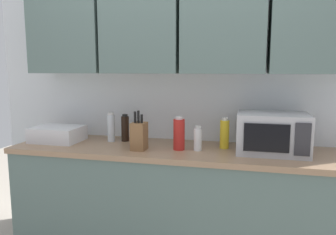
{
  "coord_description": "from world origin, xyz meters",
  "views": [
    {
      "loc": [
        0.49,
        -2.62,
        1.48
      ],
      "look_at": [
        -0.08,
        -0.25,
        1.12
      ],
      "focal_mm": 35.0,
      "sensor_mm": 36.0,
      "label": 1
    }
  ],
  "objects_px": {
    "dish_rack": "(58,134)",
    "knife_block": "(139,136)",
    "bottle_soy_dark": "(125,128)",
    "bottle_clear_tall": "(111,127)",
    "microwave": "(272,133)",
    "bottle_white_jar": "(198,139)",
    "bottle_yellow_mustard": "(224,134)",
    "bottle_red_sauce": "(179,134)"
  },
  "relations": [
    {
      "from": "bottle_red_sauce",
      "to": "bottle_clear_tall",
      "type": "height_order",
      "value": "bottle_red_sauce"
    },
    {
      "from": "bottle_white_jar",
      "to": "bottle_clear_tall",
      "type": "relative_size",
      "value": 0.75
    },
    {
      "from": "bottle_yellow_mustard",
      "to": "bottle_white_jar",
      "type": "bearing_deg",
      "value": -146.91
    },
    {
      "from": "microwave",
      "to": "bottle_yellow_mustard",
      "type": "relative_size",
      "value": 2.08
    },
    {
      "from": "bottle_yellow_mustard",
      "to": "bottle_clear_tall",
      "type": "xyz_separation_m",
      "value": [
        -0.91,
        0.01,
        0.01
      ]
    },
    {
      "from": "knife_block",
      "to": "bottle_white_jar",
      "type": "bearing_deg",
      "value": 10.42
    },
    {
      "from": "dish_rack",
      "to": "bottle_red_sauce",
      "type": "distance_m",
      "value": 1.02
    },
    {
      "from": "bottle_red_sauce",
      "to": "bottle_soy_dark",
      "type": "height_order",
      "value": "bottle_red_sauce"
    },
    {
      "from": "bottle_clear_tall",
      "to": "bottle_soy_dark",
      "type": "bearing_deg",
      "value": 22.0
    },
    {
      "from": "bottle_soy_dark",
      "to": "bottle_clear_tall",
      "type": "relative_size",
      "value": 0.92
    },
    {
      "from": "microwave",
      "to": "knife_block",
      "type": "bearing_deg",
      "value": -171.23
    },
    {
      "from": "bottle_red_sauce",
      "to": "microwave",
      "type": "bearing_deg",
      "value": 6.52
    },
    {
      "from": "dish_rack",
      "to": "bottle_soy_dark",
      "type": "relative_size",
      "value": 1.72
    },
    {
      "from": "knife_block",
      "to": "microwave",
      "type": "bearing_deg",
      "value": 8.77
    },
    {
      "from": "microwave",
      "to": "bottle_yellow_mustard",
      "type": "xyz_separation_m",
      "value": [
        -0.33,
        0.05,
        -0.03
      ]
    },
    {
      "from": "knife_block",
      "to": "bottle_clear_tall",
      "type": "relative_size",
      "value": 1.21
    },
    {
      "from": "microwave",
      "to": "bottle_soy_dark",
      "type": "bearing_deg",
      "value": 174.6
    },
    {
      "from": "dish_rack",
      "to": "bottle_white_jar",
      "type": "relative_size",
      "value": 2.12
    },
    {
      "from": "knife_block",
      "to": "bottle_soy_dark",
      "type": "distance_m",
      "value": 0.32
    },
    {
      "from": "dish_rack",
      "to": "bottle_clear_tall",
      "type": "height_order",
      "value": "bottle_clear_tall"
    },
    {
      "from": "bottle_yellow_mustard",
      "to": "bottle_red_sauce",
      "type": "height_order",
      "value": "bottle_red_sauce"
    },
    {
      "from": "dish_rack",
      "to": "bottle_soy_dark",
      "type": "bearing_deg",
      "value": 14.57
    },
    {
      "from": "bottle_white_jar",
      "to": "bottle_soy_dark",
      "type": "bearing_deg",
      "value": 164.36
    },
    {
      "from": "bottle_clear_tall",
      "to": "bottle_red_sauce",
      "type": "bearing_deg",
      "value": -13.3
    },
    {
      "from": "bottle_yellow_mustard",
      "to": "bottle_clear_tall",
      "type": "relative_size",
      "value": 0.97
    },
    {
      "from": "knife_block",
      "to": "bottle_soy_dark",
      "type": "height_order",
      "value": "knife_block"
    },
    {
      "from": "bottle_white_jar",
      "to": "dish_rack",
      "type": "bearing_deg",
      "value": 178.2
    },
    {
      "from": "microwave",
      "to": "dish_rack",
      "type": "height_order",
      "value": "microwave"
    },
    {
      "from": "bottle_yellow_mustard",
      "to": "bottle_soy_dark",
      "type": "distance_m",
      "value": 0.81
    },
    {
      "from": "knife_block",
      "to": "bottle_clear_tall",
      "type": "xyz_separation_m",
      "value": [
        -0.31,
        0.21,
        0.01
      ]
    },
    {
      "from": "bottle_white_jar",
      "to": "bottle_soy_dark",
      "type": "xyz_separation_m",
      "value": [
        -0.62,
        0.17,
        0.02
      ]
    },
    {
      "from": "dish_rack",
      "to": "knife_block",
      "type": "xyz_separation_m",
      "value": [
        0.73,
        -0.11,
        0.04
      ]
    },
    {
      "from": "bottle_yellow_mustard",
      "to": "bottle_clear_tall",
      "type": "height_order",
      "value": "bottle_clear_tall"
    },
    {
      "from": "bottle_soy_dark",
      "to": "bottle_clear_tall",
      "type": "height_order",
      "value": "bottle_clear_tall"
    },
    {
      "from": "bottle_red_sauce",
      "to": "bottle_yellow_mustard",
      "type": "bearing_deg",
      "value": 21.56
    },
    {
      "from": "bottle_soy_dark",
      "to": "knife_block",
      "type": "bearing_deg",
      "value": -50.89
    },
    {
      "from": "bottle_red_sauce",
      "to": "knife_block",
      "type": "bearing_deg",
      "value": -166.15
    },
    {
      "from": "microwave",
      "to": "bottle_white_jar",
      "type": "relative_size",
      "value": 2.68
    },
    {
      "from": "bottle_soy_dark",
      "to": "bottle_white_jar",
      "type": "bearing_deg",
      "value": -15.64
    },
    {
      "from": "microwave",
      "to": "bottle_yellow_mustard",
      "type": "distance_m",
      "value": 0.34
    },
    {
      "from": "dish_rack",
      "to": "bottle_soy_dark",
      "type": "distance_m",
      "value": 0.55
    },
    {
      "from": "bottle_soy_dark",
      "to": "bottle_clear_tall",
      "type": "xyz_separation_m",
      "value": [
        -0.1,
        -0.04,
        0.01
      ]
    }
  ]
}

